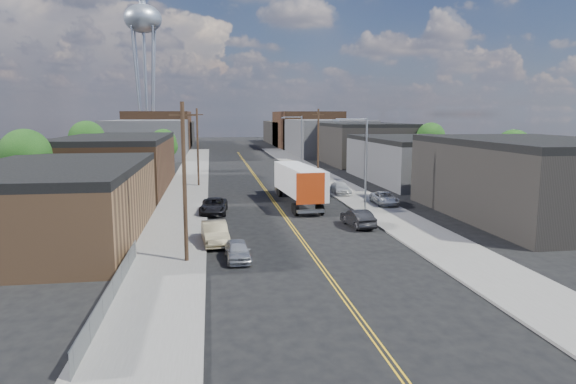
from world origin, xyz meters
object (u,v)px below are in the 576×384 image
object	(u,v)px
car_left_a	(238,251)
car_right_lot_c	(319,175)
car_left_b	(215,233)
car_right_oncoming	(358,218)
water_tower	(143,24)
car_right_lot_a	(385,198)
car_right_lot_b	(341,188)
semi_truck	(297,181)
car_left_c	(214,206)

from	to	relation	value
car_left_a	car_right_lot_c	world-z (taller)	car_right_lot_c
car_left_b	car_right_oncoming	xyz separation A→B (m)	(11.76, 4.00, -0.08)
car_left_a	water_tower	bearing A→B (deg)	97.83
car_right_oncoming	car_right_lot_a	distance (m)	10.70
car_left_a	car_right_lot_a	size ratio (longest dim) A/B	0.83
water_tower	car_right_lot_b	xyz separation A→B (m)	(30.20, -74.73, -29.84)
semi_truck	car_right_lot_c	distance (m)	17.96
car_right_lot_b	water_tower	bearing A→B (deg)	112.21
car_right_oncoming	car_right_lot_b	bearing A→B (deg)	-105.88
car_right_lot_b	car_right_lot_c	size ratio (longest dim) A/B	0.99
water_tower	car_right_oncoming	world-z (taller)	water_tower
semi_truck	car_left_a	bearing A→B (deg)	-113.97
car_right_lot_a	car_right_lot_b	distance (m)	8.07
water_tower	car_right_lot_b	world-z (taller)	water_tower
semi_truck	car_right_lot_b	size ratio (longest dim) A/B	3.48
water_tower	car_right_oncoming	bearing A→B (deg)	-73.36
water_tower	semi_truck	xyz separation A→B (m)	(24.25, -79.41, -28.34)
water_tower	car_left_b	xyz separation A→B (m)	(15.60, -95.53, -29.84)
semi_truck	car_left_c	size ratio (longest dim) A/B	2.99
water_tower	car_left_a	size ratio (longest dim) A/B	9.65
car_left_a	car_right_lot_c	size ratio (longest dim) A/B	0.84
car_left_a	car_right_oncoming	world-z (taller)	car_right_oncoming
water_tower	semi_truck	distance (m)	87.74
car_left_a	car_left_b	world-z (taller)	car_left_b
car_left_b	car_left_c	size ratio (longest dim) A/B	0.93
semi_truck	car_right_oncoming	size ratio (longest dim) A/B	3.54
car_right_lot_a	water_tower	bearing A→B (deg)	113.87
water_tower	semi_truck	size ratio (longest dim) A/B	2.36
car_left_b	car_right_lot_b	distance (m)	25.42
semi_truck	car_left_a	xyz separation A→B (m)	(-7.25, -20.59, -1.65)
car_left_c	car_right_lot_b	size ratio (longest dim) A/B	1.16
water_tower	car_right_oncoming	size ratio (longest dim) A/B	8.36
car_right_oncoming	car_left_b	bearing A→B (deg)	12.51
water_tower	car_left_c	world-z (taller)	water_tower
car_right_lot_b	car_right_lot_c	world-z (taller)	car_right_lot_c
car_right_lot_b	car_right_oncoming	bearing A→B (deg)	-99.38
car_left_b	car_right_oncoming	world-z (taller)	car_left_b
car_right_lot_a	car_right_lot_c	xyz separation A→B (m)	(-2.66, 19.82, 0.14)
car_right_lot_a	car_left_b	bearing A→B (deg)	-140.51
car_right_oncoming	car_right_lot_a	size ratio (longest dim) A/B	0.96
semi_truck	car_left_b	world-z (taller)	semi_truck
car_left_a	car_right_lot_c	xyz separation A→B (m)	(13.20, 37.47, 0.27)
car_left_b	semi_truck	bearing A→B (deg)	57.00
car_left_a	car_right_lot_b	bearing A→B (deg)	60.60
water_tower	car_right_lot_b	distance (m)	85.95
car_right_lot_a	car_right_lot_b	size ratio (longest dim) A/B	1.02
water_tower	car_right_lot_b	size ratio (longest dim) A/B	8.20
car_left_b	car_right_lot_a	world-z (taller)	car_left_b
car_left_a	car_right_lot_b	world-z (taller)	car_right_lot_b
semi_truck	water_tower	bearing A→B (deg)	102.42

